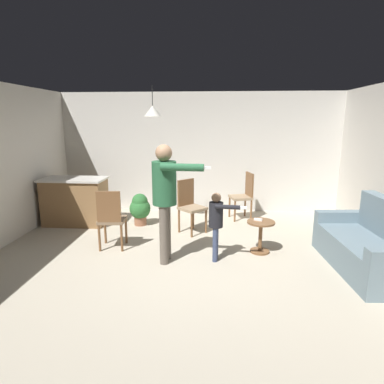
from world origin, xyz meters
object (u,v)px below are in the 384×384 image
object	(u,v)px
side_table_by_couch	(261,233)
spare_remote_on_table	(258,220)
dining_chair_by_counter	(111,217)
potted_plant_corner	(140,208)
dining_chair_centre_back	(244,194)
person_child	(217,219)
person_adult	(165,191)
kitchen_counter	(75,201)
couch_floral	(370,247)
dining_chair_near_wall	(190,204)

from	to	relation	value
side_table_by_couch	spare_remote_on_table	bearing A→B (deg)	143.76
dining_chair_by_counter	potted_plant_corner	world-z (taller)	dining_chair_by_counter
dining_chair_by_counter	dining_chair_centre_back	world-z (taller)	same
side_table_by_couch	dining_chair_by_counter	world-z (taller)	dining_chair_by_counter
person_child	dining_chair_by_counter	xyz separation A→B (m)	(-1.71, 0.33, -0.11)
person_adult	person_child	bearing A→B (deg)	100.53
kitchen_counter	person_adult	distance (m)	2.76
person_adult	spare_remote_on_table	distance (m)	1.59
couch_floral	spare_remote_on_table	xyz separation A→B (m)	(-1.51, 0.54, 0.21)
kitchen_counter	side_table_by_couch	size ratio (longest dim) A/B	2.42
potted_plant_corner	person_adult	bearing A→B (deg)	-65.05
kitchen_counter	dining_chair_near_wall	xyz separation A→B (m)	(2.36, -0.31, 0.07)
person_adult	dining_chair_centre_back	distance (m)	2.70
person_child	dining_chair_by_counter	world-z (taller)	person_child
side_table_by_couch	dining_chair_near_wall	distance (m)	1.53
person_child	dining_chair_centre_back	world-z (taller)	person_child
person_child	spare_remote_on_table	world-z (taller)	person_child
person_child	potted_plant_corner	distance (m)	2.24
person_child	dining_chair_centre_back	size ratio (longest dim) A/B	1.05
person_child	spare_remote_on_table	distance (m)	0.78
spare_remote_on_table	potted_plant_corner	bearing A→B (deg)	150.98
side_table_by_couch	dining_chair_by_counter	size ratio (longest dim) A/B	0.52
dining_chair_by_counter	dining_chair_near_wall	distance (m)	1.53
kitchen_counter	person_child	xyz separation A→B (m)	(2.86, -1.58, 0.18)
kitchen_counter	potted_plant_corner	world-z (taller)	kitchen_counter
side_table_by_couch	person_adult	world-z (taller)	person_adult
dining_chair_by_counter	potted_plant_corner	distance (m)	1.31
kitchen_counter	person_adult	bearing A→B (deg)	-38.35
kitchen_counter	side_table_by_couch	distance (m)	3.77
couch_floral	side_table_by_couch	xyz separation A→B (m)	(-1.46, 0.51, -0.00)
person_child	dining_chair_near_wall	xyz separation A→B (m)	(-0.50, 1.27, -0.11)
couch_floral	potted_plant_corner	size ratio (longest dim) A/B	2.86
dining_chair_near_wall	person_adult	bearing A→B (deg)	33.79
person_child	kitchen_counter	bearing A→B (deg)	-113.25
couch_floral	dining_chair_centre_back	distance (m)	2.84
potted_plant_corner	spare_remote_on_table	xyz separation A→B (m)	(2.20, -1.22, 0.18)
person_adult	potted_plant_corner	xyz separation A→B (m)	(-0.79, 1.70, -0.73)
dining_chair_centre_back	potted_plant_corner	world-z (taller)	dining_chair_centre_back
kitchen_counter	dining_chair_by_counter	bearing A→B (deg)	-47.57
person_adult	kitchen_counter	bearing A→B (deg)	-124.50
side_table_by_couch	spare_remote_on_table	world-z (taller)	spare_remote_on_table
kitchen_counter	dining_chair_near_wall	distance (m)	2.38
couch_floral	kitchen_counter	world-z (taller)	couch_floral
couch_floral	dining_chair_near_wall	bearing A→B (deg)	58.22
dining_chair_by_counter	spare_remote_on_table	world-z (taller)	dining_chair_by_counter
dining_chair_by_counter	spare_remote_on_table	xyz separation A→B (m)	(2.37, 0.06, -0.01)
potted_plant_corner	spare_remote_on_table	world-z (taller)	potted_plant_corner
person_adult	spare_remote_on_table	bearing A→B (deg)	112.61
dining_chair_near_wall	spare_remote_on_table	size ratio (longest dim) A/B	7.69
person_adult	dining_chair_by_counter	world-z (taller)	person_adult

